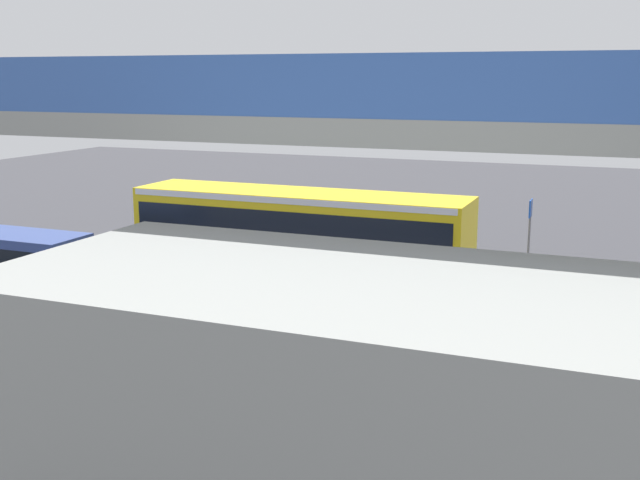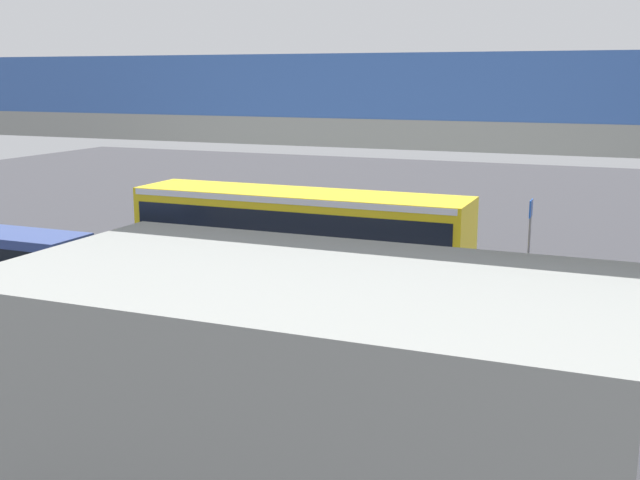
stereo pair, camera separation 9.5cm
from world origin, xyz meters
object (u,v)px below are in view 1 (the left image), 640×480
at_px(parked_van, 15,260).
at_px(pedestrian, 261,232).
at_px(traffic_sign, 530,226).
at_px(city_bus, 299,229).

height_order(parked_van, pedestrian, parked_van).
bearing_deg(traffic_sign, parked_van, 29.09).
distance_m(city_bus, pedestrian, 4.91).
bearing_deg(parked_van, city_bus, -148.36).
relative_size(pedestrian, traffic_sign, 0.64).
height_order(city_bus, traffic_sign, city_bus).
relative_size(city_bus, pedestrian, 6.44).
xyz_separation_m(city_bus, traffic_sign, (-7.12, -3.49, 0.01)).
bearing_deg(parked_van, traffic_sign, -150.91).
xyz_separation_m(pedestrian, traffic_sign, (-10.35, 0.07, 1.00)).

